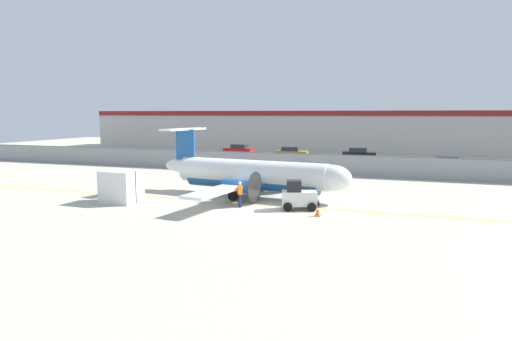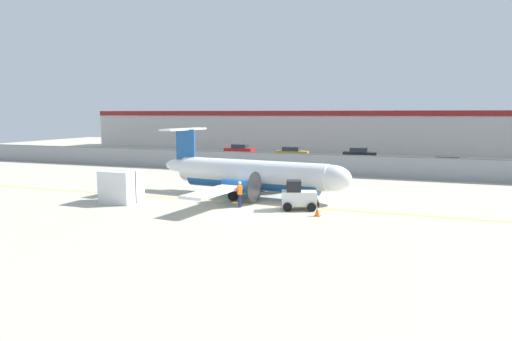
{
  "view_description": "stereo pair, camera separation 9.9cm",
  "coord_description": "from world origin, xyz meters",
  "px_view_note": "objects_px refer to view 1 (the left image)",
  "views": [
    {
      "loc": [
        10.37,
        -26.48,
        6.09
      ],
      "look_at": [
        -1.05,
        5.71,
        1.8
      ],
      "focal_mm": 32.0,
      "sensor_mm": 36.0,
      "label": 1
    },
    {
      "loc": [
        10.47,
        -26.44,
        6.09
      ],
      "look_at": [
        -1.05,
        5.71,
        1.8
      ],
      "focal_mm": 32.0,
      "sensor_mm": 36.0,
      "label": 2
    }
  ],
  "objects_px": {
    "traffic_cone_near_right": "(254,193)",
    "parked_car_3": "(445,164)",
    "commuter_airplane": "(255,175)",
    "traffic_cone_near_left": "(318,211)",
    "traffic_cone_far_left": "(245,185)",
    "baggage_tug": "(299,196)",
    "parked_car_1": "(291,153)",
    "parked_car_0": "(239,150)",
    "cargo_container": "(121,186)",
    "parked_car_2": "(359,154)",
    "ground_crew_worker": "(240,193)"
  },
  "relations": [
    {
      "from": "commuter_airplane",
      "to": "traffic_cone_near_left",
      "type": "relative_size",
      "value": 25.12
    },
    {
      "from": "traffic_cone_near_left",
      "to": "parked_car_1",
      "type": "xyz_separation_m",
      "value": [
        -10.3,
        32.08,
        0.58
      ]
    },
    {
      "from": "traffic_cone_near_right",
      "to": "parked_car_1",
      "type": "relative_size",
      "value": 0.15
    },
    {
      "from": "ground_crew_worker",
      "to": "cargo_container",
      "type": "bearing_deg",
      "value": -0.43
    },
    {
      "from": "baggage_tug",
      "to": "traffic_cone_near_left",
      "type": "height_order",
      "value": "baggage_tug"
    },
    {
      "from": "commuter_airplane",
      "to": "cargo_container",
      "type": "distance_m",
      "value": 9.45
    },
    {
      "from": "ground_crew_worker",
      "to": "commuter_airplane",
      "type": "bearing_deg",
      "value": -92.61
    },
    {
      "from": "traffic_cone_near_right",
      "to": "traffic_cone_far_left",
      "type": "bearing_deg",
      "value": 121.98
    },
    {
      "from": "traffic_cone_near_right",
      "to": "parked_car_0",
      "type": "height_order",
      "value": "parked_car_0"
    },
    {
      "from": "traffic_cone_far_left",
      "to": "parked_car_0",
      "type": "bearing_deg",
      "value": 112.65
    },
    {
      "from": "commuter_airplane",
      "to": "ground_crew_worker",
      "type": "xyz_separation_m",
      "value": [
        0.39,
        -3.96,
        -0.65
      ]
    },
    {
      "from": "ground_crew_worker",
      "to": "parked_car_0",
      "type": "distance_m",
      "value": 36.04
    },
    {
      "from": "cargo_container",
      "to": "traffic_cone_near_right",
      "type": "distance_m",
      "value": 9.38
    },
    {
      "from": "parked_car_0",
      "to": "traffic_cone_far_left",
      "type": "bearing_deg",
      "value": 114.67
    },
    {
      "from": "cargo_container",
      "to": "parked_car_1",
      "type": "height_order",
      "value": "cargo_container"
    },
    {
      "from": "baggage_tug",
      "to": "traffic_cone_far_left",
      "type": "distance_m",
      "value": 8.61
    },
    {
      "from": "traffic_cone_near_right",
      "to": "parked_car_1",
      "type": "bearing_deg",
      "value": 99.48
    },
    {
      "from": "traffic_cone_near_left",
      "to": "parked_car_3",
      "type": "distance_m",
      "value": 25.73
    },
    {
      "from": "traffic_cone_far_left",
      "to": "parked_car_3",
      "type": "distance_m",
      "value": 23.03
    },
    {
      "from": "baggage_tug",
      "to": "parked_car_1",
      "type": "xyz_separation_m",
      "value": [
        -8.75,
        30.63,
        0.04
      ]
    },
    {
      "from": "traffic_cone_near_right",
      "to": "parked_car_3",
      "type": "distance_m",
      "value": 24.13
    },
    {
      "from": "traffic_cone_near_left",
      "to": "traffic_cone_far_left",
      "type": "relative_size",
      "value": 1.0
    },
    {
      "from": "traffic_cone_far_left",
      "to": "commuter_airplane",
      "type": "bearing_deg",
      "value": -56.62
    },
    {
      "from": "traffic_cone_near_right",
      "to": "parked_car_1",
      "type": "distance_m",
      "value": 27.77
    },
    {
      "from": "commuter_airplane",
      "to": "ground_crew_worker",
      "type": "relative_size",
      "value": 9.46
    },
    {
      "from": "baggage_tug",
      "to": "parked_car_1",
      "type": "relative_size",
      "value": 0.59
    },
    {
      "from": "commuter_airplane",
      "to": "parked_car_2",
      "type": "height_order",
      "value": "commuter_airplane"
    },
    {
      "from": "parked_car_2",
      "to": "commuter_airplane",
      "type": "bearing_deg",
      "value": -100.21
    },
    {
      "from": "commuter_airplane",
      "to": "cargo_container",
      "type": "xyz_separation_m",
      "value": [
        -7.93,
        -5.1,
        -0.5
      ]
    },
    {
      "from": "traffic_cone_near_left",
      "to": "parked_car_0",
      "type": "xyz_separation_m",
      "value": [
        -18.69,
        34.32,
        0.58
      ]
    },
    {
      "from": "traffic_cone_far_left",
      "to": "baggage_tug",
      "type": "bearing_deg",
      "value": -45.76
    },
    {
      "from": "baggage_tug",
      "to": "ground_crew_worker",
      "type": "xyz_separation_m",
      "value": [
        -3.76,
        -0.59,
        0.1
      ]
    },
    {
      "from": "parked_car_2",
      "to": "parked_car_3",
      "type": "xyz_separation_m",
      "value": [
        9.86,
        -9.1,
        0.0
      ]
    },
    {
      "from": "cargo_container",
      "to": "traffic_cone_near_left",
      "type": "bearing_deg",
      "value": 3.5
    },
    {
      "from": "traffic_cone_far_left",
      "to": "ground_crew_worker",
      "type": "bearing_deg",
      "value": -71.73
    },
    {
      "from": "cargo_container",
      "to": "parked_car_2",
      "type": "bearing_deg",
      "value": 72.73
    },
    {
      "from": "parked_car_2",
      "to": "parked_car_3",
      "type": "bearing_deg",
      "value": -44.84
    },
    {
      "from": "baggage_tug",
      "to": "parked_car_3",
      "type": "distance_m",
      "value": 24.93
    },
    {
      "from": "traffic_cone_far_left",
      "to": "parked_car_1",
      "type": "xyz_separation_m",
      "value": [
        -2.76,
        24.48,
        0.58
      ]
    },
    {
      "from": "commuter_airplane",
      "to": "parked_car_2",
      "type": "bearing_deg",
      "value": 89.08
    },
    {
      "from": "ground_crew_worker",
      "to": "traffic_cone_far_left",
      "type": "height_order",
      "value": "ground_crew_worker"
    },
    {
      "from": "commuter_airplane",
      "to": "parked_car_0",
      "type": "bearing_deg",
      "value": 120.91
    },
    {
      "from": "cargo_container",
      "to": "parked_car_1",
      "type": "bearing_deg",
      "value": 86.39
    },
    {
      "from": "ground_crew_worker",
      "to": "cargo_container",
      "type": "height_order",
      "value": "cargo_container"
    },
    {
      "from": "traffic_cone_near_left",
      "to": "traffic_cone_near_right",
      "type": "bearing_deg",
      "value": 140.67
    },
    {
      "from": "traffic_cone_near_left",
      "to": "parked_car_2",
      "type": "bearing_deg",
      "value": 92.81
    },
    {
      "from": "ground_crew_worker",
      "to": "parked_car_0",
      "type": "xyz_separation_m",
      "value": [
        -13.38,
        33.46,
        -0.06
      ]
    },
    {
      "from": "traffic_cone_near_right",
      "to": "parked_car_3",
      "type": "bearing_deg",
      "value": 54.69
    },
    {
      "from": "traffic_cone_near_left",
      "to": "parked_car_1",
      "type": "bearing_deg",
      "value": 107.8
    },
    {
      "from": "parked_car_0",
      "to": "commuter_airplane",
      "type": "bearing_deg",
      "value": 115.77
    }
  ]
}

